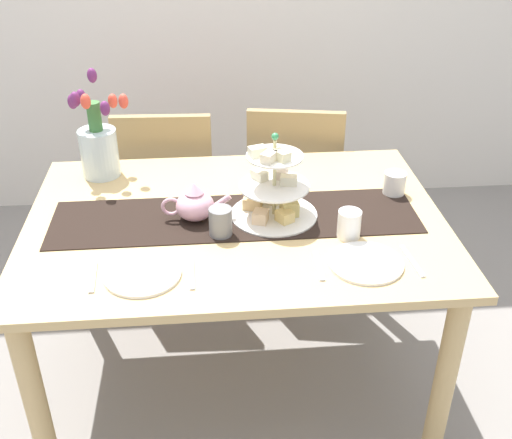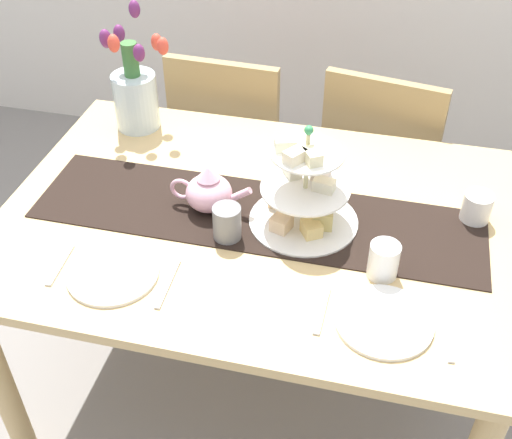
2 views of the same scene
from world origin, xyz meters
name	(u,v)px [view 1 (image 1 of 2)]	position (x,y,z in m)	size (l,w,h in m)	color
ground_plane	(239,380)	(0.00, 0.00, 0.00)	(8.00, 8.00, 0.00)	gray
dining_table	(236,245)	(0.00, 0.00, 0.66)	(1.43, 1.02, 0.77)	tan
chair_left	(169,189)	(-0.27, 0.74, 0.50)	(0.44, 0.44, 0.91)	#9C8254
chair_right	(294,184)	(0.32, 0.74, 0.50)	(0.49, 0.49, 0.91)	#9C8254
table_runner	(236,217)	(0.00, 0.00, 0.77)	(1.25, 0.32, 0.00)	black
tiered_cake_stand	(273,193)	(0.13, 0.01, 0.86)	(0.30, 0.30, 0.30)	beige
teapot	(195,204)	(-0.14, 0.00, 0.83)	(0.24, 0.13, 0.14)	#E5A8BC
tulip_vase	(98,144)	(-0.50, 0.38, 0.90)	(0.22, 0.20, 0.40)	silver
cream_jug	(395,184)	(0.59, 0.12, 0.81)	(0.08, 0.08, 0.09)	white
dinner_plate_left	(143,274)	(-0.29, -0.32, 0.77)	(0.23, 0.23, 0.01)	white
fork_left	(93,277)	(-0.44, -0.32, 0.77)	(0.02, 0.15, 0.01)	silver
knife_left	(192,272)	(-0.15, -0.32, 0.77)	(0.01, 0.17, 0.01)	silver
dinner_plate_right	(366,263)	(0.38, -0.32, 0.77)	(0.23, 0.23, 0.01)	white
fork_right	(319,266)	(0.23, -0.32, 0.77)	(0.02, 0.15, 0.01)	silver
knife_right	(412,261)	(0.52, -0.32, 0.77)	(0.01, 0.17, 0.01)	silver
mug_grey	(221,222)	(-0.05, -0.11, 0.82)	(0.08, 0.08, 0.10)	slate
mug_white_text	(349,224)	(0.36, -0.16, 0.81)	(0.08, 0.08, 0.10)	white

